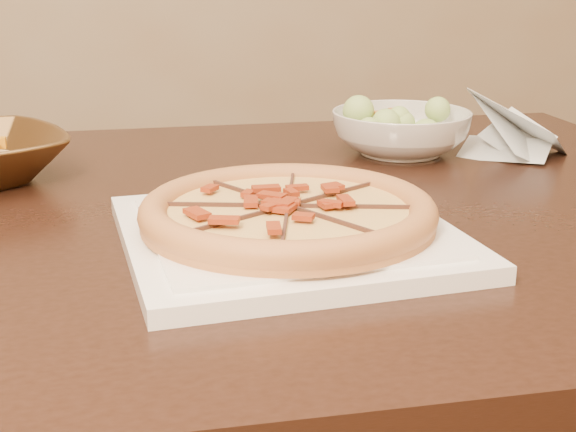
{
  "coord_description": "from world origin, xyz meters",
  "views": [
    {
      "loc": [
        -0.0,
        -0.76,
        1.02
      ],
      "look_at": [
        0.15,
        -0.01,
        0.78
      ],
      "focal_mm": 50.0,
      "sensor_mm": 36.0,
      "label": 1
    }
  ],
  "objects_px": {
    "pizza": "(288,212)",
    "salad_bowl": "(401,133)",
    "dining_table": "(166,282)",
    "plate": "(288,234)"
  },
  "relations": [
    {
      "from": "pizza",
      "to": "salad_bowl",
      "type": "distance_m",
      "value": 0.43
    },
    {
      "from": "dining_table",
      "to": "pizza",
      "type": "bearing_deg",
      "value": -52.81
    },
    {
      "from": "plate",
      "to": "salad_bowl",
      "type": "xyz_separation_m",
      "value": [
        0.24,
        0.36,
        0.02
      ]
    },
    {
      "from": "plate",
      "to": "salad_bowl",
      "type": "relative_size",
      "value": 1.71
    },
    {
      "from": "pizza",
      "to": "dining_table",
      "type": "bearing_deg",
      "value": 127.19
    },
    {
      "from": "plate",
      "to": "salad_bowl",
      "type": "distance_m",
      "value": 0.43
    },
    {
      "from": "plate",
      "to": "pizza",
      "type": "bearing_deg",
      "value": 145.68
    },
    {
      "from": "salad_bowl",
      "to": "dining_table",
      "type": "bearing_deg",
      "value": -150.72
    },
    {
      "from": "pizza",
      "to": "salad_bowl",
      "type": "height_order",
      "value": "salad_bowl"
    },
    {
      "from": "dining_table",
      "to": "salad_bowl",
      "type": "xyz_separation_m",
      "value": [
        0.36,
        0.2,
        0.13
      ]
    }
  ]
}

